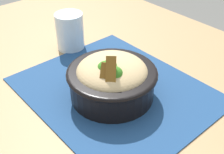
# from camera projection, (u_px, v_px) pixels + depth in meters

# --- Properties ---
(table) EXTENTS (1.30, 0.97, 0.74)m
(table) POSITION_uv_depth(u_px,v_px,m) (101.00, 112.00, 0.70)
(table) COLOR #99754C
(table) RESTS_ON ground_plane
(placemat) EXTENTS (0.42, 0.36, 0.00)m
(placemat) POSITION_uv_depth(u_px,v_px,m) (115.00, 90.00, 0.67)
(placemat) COLOR navy
(placemat) RESTS_ON table
(bowl) EXTENTS (0.20, 0.20, 0.12)m
(bowl) POSITION_uv_depth(u_px,v_px,m) (112.00, 78.00, 0.62)
(bowl) COLOR black
(bowl) RESTS_ON placemat
(fork) EXTENTS (0.04, 0.12, 0.00)m
(fork) POSITION_uv_depth(u_px,v_px,m) (93.00, 75.00, 0.71)
(fork) COLOR #B4B4B4
(fork) RESTS_ON placemat
(drinking_glass) EXTENTS (0.08, 0.08, 0.10)m
(drinking_glass) POSITION_uv_depth(u_px,v_px,m) (70.00, 33.00, 0.81)
(drinking_glass) COLOR silver
(drinking_glass) RESTS_ON table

